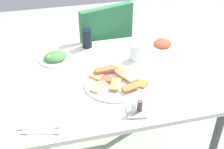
{
  "coord_description": "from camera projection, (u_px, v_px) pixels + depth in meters",
  "views": [
    {
      "loc": [
        -0.31,
        -1.32,
        1.68
      ],
      "look_at": [
        0.0,
        -0.03,
        0.76
      ],
      "focal_mm": 46.93,
      "sensor_mm": 36.0,
      "label": 1
    }
  ],
  "objects": [
    {
      "name": "soda_can",
      "position": [
        87.0,
        38.0,
        1.9
      ],
      "size": [
        0.09,
        0.09,
        0.12
      ],
      "primitive_type": "cylinder",
      "rotation": [
        0.0,
        0.0,
        5.27
      ],
      "color": "black",
      "rests_on": "dining_table"
    },
    {
      "name": "spoon",
      "position": [
        40.0,
        127.0,
        1.31
      ],
      "size": [
        0.19,
        0.05,
        0.0
      ],
      "primitive_type": "cube",
      "rotation": [
        0.0,
        0.0,
        -0.16
      ],
      "color": "silver",
      "rests_on": "paper_napkin"
    },
    {
      "name": "dining_chair",
      "position": [
        100.0,
        51.0,
        2.28
      ],
      "size": [
        0.52,
        0.52,
        0.93
      ],
      "color": "#2A7348",
      "rests_on": "ground_plane"
    },
    {
      "name": "salad_plate_rice",
      "position": [
        163.0,
        44.0,
        1.93
      ],
      "size": [
        0.21,
        0.21,
        0.04
      ],
      "color": "white",
      "rests_on": "dining_table"
    },
    {
      "name": "salad_plate_greens",
      "position": [
        55.0,
        57.0,
        1.79
      ],
      "size": [
        0.2,
        0.2,
        0.05
      ],
      "color": "white",
      "rests_on": "dining_table"
    },
    {
      "name": "dining_table",
      "position": [
        110.0,
        87.0,
        1.7
      ],
      "size": [
        1.13,
        0.86,
        0.73
      ],
      "color": "silver",
      "rests_on": "ground_plane"
    },
    {
      "name": "paper_napkin",
      "position": [
        40.0,
        131.0,
        1.3
      ],
      "size": [
        0.14,
        0.14,
        0.0
      ],
      "primitive_type": "cube",
      "rotation": [
        0.0,
        0.0,
        0.31
      ],
      "color": "white",
      "rests_on": "dining_table"
    },
    {
      "name": "drinking_glass",
      "position": [
        135.0,
        52.0,
        1.77
      ],
      "size": [
        0.07,
        0.07,
        0.1
      ],
      "primitive_type": "cylinder",
      "color": "silver",
      "rests_on": "dining_table"
    },
    {
      "name": "fork",
      "position": [
        40.0,
        133.0,
        1.28
      ],
      "size": [
        0.18,
        0.06,
        0.0
      ],
      "primitive_type": "cube",
      "rotation": [
        0.0,
        0.0,
        -0.25
      ],
      "color": "silver",
      "rests_on": "paper_napkin"
    },
    {
      "name": "pide_platter",
      "position": [
        115.0,
        81.0,
        1.59
      ],
      "size": [
        0.35,
        0.34,
        0.04
      ],
      "color": "white",
      "rests_on": "dining_table"
    },
    {
      "name": "condiment_caddy",
      "position": [
        136.0,
        109.0,
        1.39
      ],
      "size": [
        0.1,
        0.1,
        0.07
      ],
      "color": "#B2B2B7",
      "rests_on": "dining_table"
    }
  ]
}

